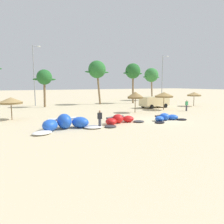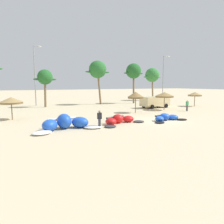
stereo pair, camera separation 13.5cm
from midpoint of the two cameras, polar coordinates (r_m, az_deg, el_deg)
ground_plane at (r=23.50m, az=12.73°, el=-2.28°), size 260.00×260.00×0.00m
kite_far_left at (r=18.97m, az=-12.20°, el=-3.03°), size 6.38×3.07×1.32m
kite_left at (r=21.27m, az=2.27°, el=-2.17°), size 5.20×3.06×0.90m
kite_left_of_center at (r=23.66m, az=14.53°, el=-1.53°), size 4.74×2.35×0.78m
beach_umbrella_near_van at (r=25.67m, az=-25.31°, el=2.79°), size 2.53×2.53×2.49m
beach_umbrella_middle at (r=29.19m, az=6.50°, el=4.53°), size 2.21×2.21×2.89m
beach_umbrella_near_palms at (r=33.11m, az=14.02°, el=4.53°), size 2.85×2.85×2.72m
beach_umbrella_outermost at (r=40.34m, az=21.46°, el=4.49°), size 2.46×2.46×2.51m
parked_van at (r=36.00m, az=11.44°, el=2.86°), size 5.08×2.55×1.84m
person_near_kites at (r=32.87m, az=19.64°, el=1.66°), size 0.36×0.24×1.62m
person_by_umbrellas at (r=18.83m, az=-3.16°, el=-1.97°), size 0.36×0.24×1.62m
palm_left at (r=37.98m, az=-17.47°, el=8.78°), size 3.84×2.56×6.37m
palm_left_of_gap at (r=41.20m, az=-3.78°, el=11.22°), size 5.00×3.33×8.35m
palm_center_left at (r=44.03m, az=5.90°, el=10.76°), size 4.61×3.08×8.09m
palm_center_right at (r=52.46m, az=10.82°, el=9.66°), size 5.03×3.36×7.76m
lamppost_west at (r=41.31m, az=-19.84°, el=9.82°), size 1.45×0.24×10.78m
lamppost_west_center at (r=55.50m, az=13.75°, el=9.51°), size 2.01×0.24×10.96m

